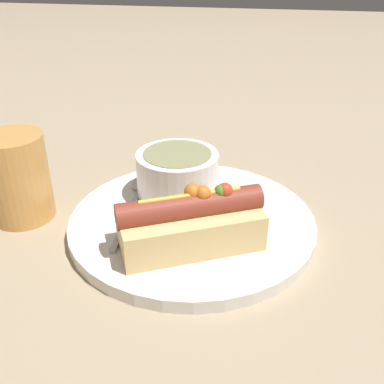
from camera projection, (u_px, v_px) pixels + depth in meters
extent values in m
plane|color=tan|center=(192.00, 227.00, 0.53)|extent=(4.00, 4.00, 0.00)
cylinder|color=white|center=(192.00, 222.00, 0.53)|extent=(0.28, 0.28, 0.01)
cube|color=#E5C17F|center=(190.00, 229.00, 0.47)|extent=(0.16, 0.12, 0.04)
cylinder|color=brown|center=(190.00, 207.00, 0.45)|extent=(0.15, 0.09, 0.03)
sphere|color=#518C2D|center=(221.00, 191.00, 0.45)|extent=(0.01, 0.01, 0.01)
sphere|color=#C63F1E|center=(203.00, 194.00, 0.45)|extent=(0.02, 0.02, 0.02)
sphere|color=orange|center=(193.00, 192.00, 0.45)|extent=(0.02, 0.02, 0.02)
sphere|color=#C63F1E|center=(225.00, 190.00, 0.45)|extent=(0.02, 0.02, 0.02)
sphere|color=orange|center=(203.00, 193.00, 0.45)|extent=(0.02, 0.02, 0.02)
cylinder|color=gold|center=(190.00, 196.00, 0.45)|extent=(0.10, 0.05, 0.01)
cylinder|color=white|center=(178.00, 175.00, 0.55)|extent=(0.10, 0.10, 0.06)
cylinder|color=#8C8E60|center=(177.00, 157.00, 0.54)|extent=(0.08, 0.08, 0.01)
cube|color=#B7B7BC|center=(127.00, 219.00, 0.51)|extent=(0.02, 0.13, 0.00)
ellipsoid|color=#B7B7BC|center=(142.00, 183.00, 0.59)|extent=(0.03, 0.04, 0.01)
cylinder|color=#D8994C|center=(18.00, 178.00, 0.53)|extent=(0.07, 0.07, 0.11)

